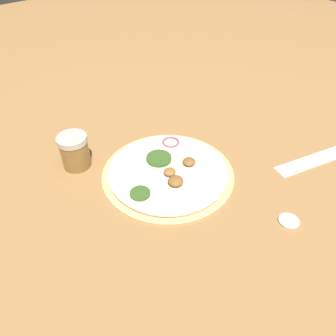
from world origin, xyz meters
The scene contains 4 objects.
ground_plane centered at (0.00, 0.00, 0.00)m, with size 3.00×3.00×0.00m, color #9E703F.
pizza centered at (0.00, 0.00, 0.01)m, with size 0.27×0.27×0.03m.
spice_jar centered at (-0.13, 0.15, 0.04)m, with size 0.06×0.06×0.07m.
loose_cap centered at (0.08, -0.23, 0.00)m, with size 0.04×0.04×0.01m.
Camera 1 is at (-0.32, -0.39, 0.45)m, focal length 35.00 mm.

